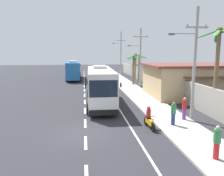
# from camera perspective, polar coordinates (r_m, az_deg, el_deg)

# --- Properties ---
(ground_plane) EXTENTS (160.00, 160.00, 0.00)m
(ground_plane) POSITION_cam_1_polar(r_m,az_deg,el_deg) (15.28, -6.88, -11.58)
(ground_plane) COLOR #28282D
(sidewalk_kerb) EXTENTS (3.20, 90.00, 0.14)m
(sidewalk_kerb) POSITION_cam_1_polar(r_m,az_deg,el_deg) (25.78, 8.24, -2.75)
(sidewalk_kerb) COLOR #A8A399
(sidewalk_kerb) RESTS_ON ground
(lane_markings) EXTENTS (3.42, 71.00, 0.01)m
(lane_markings) POSITION_cam_1_polar(r_m,az_deg,el_deg) (29.18, -3.14, -1.37)
(lane_markings) COLOR white
(lane_markings) RESTS_ON ground
(boundary_wall) EXTENTS (0.24, 60.00, 2.46)m
(boundary_wall) POSITION_cam_1_polar(r_m,az_deg,el_deg) (30.49, 13.19, 1.19)
(boundary_wall) COLOR #9E998E
(boundary_wall) RESTS_ON ground
(coach_bus_foreground) EXTENTS (3.06, 10.76, 3.96)m
(coach_bus_foreground) POSITION_cam_1_polar(r_m,az_deg,el_deg) (22.82, -3.06, 0.83)
(coach_bus_foreground) COLOR silver
(coach_bus_foreground) RESTS_ON ground
(coach_bus_far_lane) EXTENTS (3.10, 10.83, 3.73)m
(coach_bus_far_lane) POSITION_cam_1_polar(r_m,az_deg,el_deg) (44.36, -9.95, 4.72)
(coach_bus_far_lane) COLOR #2366A8
(coach_bus_far_lane) RESTS_ON ground
(motorcycle_beside_bus) EXTENTS (0.56, 1.96, 1.56)m
(motorcycle_beside_bus) POSITION_cam_1_polar(r_m,az_deg,el_deg) (32.41, 0.15, 0.86)
(motorcycle_beside_bus) COLOR black
(motorcycle_beside_bus) RESTS_ON ground
(motorcycle_trailing) EXTENTS (0.56, 1.96, 1.59)m
(motorcycle_trailing) POSITION_cam_1_polar(r_m,az_deg,el_deg) (16.16, 9.59, -8.03)
(motorcycle_trailing) COLOR black
(motorcycle_trailing) RESTS_ON ground
(pedestrian_near_kerb) EXTENTS (0.36, 0.36, 1.73)m
(pedestrian_near_kerb) POSITION_cam_1_polar(r_m,az_deg,el_deg) (12.37, 25.50, -12.41)
(pedestrian_near_kerb) COLOR red
(pedestrian_near_kerb) RESTS_ON sidewalk_kerb
(pedestrian_midwalk) EXTENTS (0.36, 0.36, 1.72)m
(pedestrian_midwalk) POSITION_cam_1_polar(r_m,az_deg,el_deg) (16.74, 15.59, -6.23)
(pedestrian_midwalk) COLOR navy
(pedestrian_midwalk) RESTS_ON sidewalk_kerb
(pedestrian_far_walk) EXTENTS (0.36, 0.36, 1.78)m
(pedestrian_far_walk) POSITION_cam_1_polar(r_m,az_deg,el_deg) (18.31, 18.21, -4.92)
(pedestrian_far_walk) COLOR #75388E
(pedestrian_far_walk) RESTS_ON sidewalk_kerb
(utility_pole_nearest) EXTENTS (3.08, 0.24, 8.74)m
(utility_pole_nearest) POSITION_cam_1_polar(r_m,az_deg,el_deg) (18.09, 20.36, 6.26)
(utility_pole_nearest) COLOR #9E9E99
(utility_pole_nearest) RESTS_ON ground
(utility_pole_mid) EXTENTS (3.14, 0.24, 8.98)m
(utility_pole_mid) POSITION_cam_1_polar(r_m,az_deg,el_deg) (34.38, 7.24, 8.21)
(utility_pole_mid) COLOR #9E9E99
(utility_pole_mid) RESTS_ON ground
(utility_pole_far) EXTENTS (2.96, 0.24, 9.95)m
(utility_pole_far) POSITION_cam_1_polar(r_m,az_deg,el_deg) (51.25, 2.25, 9.14)
(utility_pole_far) COLOR #9E9E99
(utility_pole_far) RESTS_ON ground
(palm_nearest) EXTENTS (2.87, 2.60, 4.95)m
(palm_nearest) POSITION_cam_1_polar(r_m,az_deg,el_deg) (40.87, 7.01, 6.76)
(palm_nearest) COLOR brown
(palm_nearest) RESTS_ON ground
(palm_second) EXTENTS (3.27, 3.31, 7.38)m
(palm_second) POSITION_cam_1_polar(r_m,az_deg,el_deg) (19.83, 25.66, 7.20)
(palm_second) COLOR brown
(palm_second) RESTS_ON ground
(palm_third) EXTENTS (3.26, 3.20, 5.08)m
(palm_third) POSITION_cam_1_polar(r_m,az_deg,el_deg) (45.52, 6.12, 7.04)
(palm_third) COLOR brown
(palm_third) RESTS_ON ground
(palm_fourth) EXTENTS (2.51, 2.46, 4.90)m
(palm_fourth) POSITION_cam_1_polar(r_m,az_deg,el_deg) (36.07, 5.62, 5.97)
(palm_fourth) COLOR brown
(palm_fourth) RESTS_ON ground
(roadside_building) EXTENTS (16.43, 8.22, 3.96)m
(roadside_building) POSITION_cam_1_polar(r_m,az_deg,el_deg) (30.02, 24.32, 1.95)
(roadside_building) COLOR tan
(roadside_building) RESTS_ON ground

